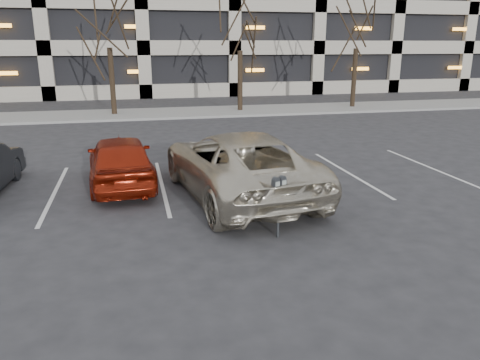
{
  "coord_description": "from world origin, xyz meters",
  "views": [
    {
      "loc": [
        -2.09,
        -10.23,
        3.76
      ],
      "look_at": [
        -0.04,
        -1.38,
        1.11
      ],
      "focal_mm": 35.0,
      "sensor_mm": 36.0,
      "label": 1
    }
  ],
  "objects_px": {
    "tree_d": "(359,10)",
    "parking_meter": "(279,192)",
    "tree_b": "(106,3)",
    "suv_silver": "(238,164)",
    "car_red": "(121,160)",
    "tree_c": "(240,11)"
  },
  "relations": [
    {
      "from": "tree_b",
      "to": "tree_d",
      "type": "relative_size",
      "value": 1.02
    },
    {
      "from": "tree_d",
      "to": "suv_silver",
      "type": "xyz_separation_m",
      "value": [
        -10.53,
        -15.01,
        -4.8
      ]
    },
    {
      "from": "tree_d",
      "to": "suv_silver",
      "type": "bearing_deg",
      "value": -125.07
    },
    {
      "from": "parking_meter",
      "to": "tree_b",
      "type": "bearing_deg",
      "value": 78.38
    },
    {
      "from": "tree_d",
      "to": "parking_meter",
      "type": "height_order",
      "value": "tree_d"
    },
    {
      "from": "tree_c",
      "to": "suv_silver",
      "type": "relative_size",
      "value": 1.21
    },
    {
      "from": "parking_meter",
      "to": "suv_silver",
      "type": "xyz_separation_m",
      "value": [
        -0.17,
        2.85,
        -0.13
      ]
    },
    {
      "from": "tree_c",
      "to": "suv_silver",
      "type": "distance_m",
      "value": 16.1
    },
    {
      "from": "tree_b",
      "to": "parking_meter",
      "type": "xyz_separation_m",
      "value": [
        3.64,
        -17.85,
        -4.79
      ]
    },
    {
      "from": "tree_b",
      "to": "parking_meter",
      "type": "height_order",
      "value": "tree_b"
    },
    {
      "from": "car_red",
      "to": "suv_silver",
      "type": "bearing_deg",
      "value": 147.86
    },
    {
      "from": "parking_meter",
      "to": "car_red",
      "type": "height_order",
      "value": "car_red"
    },
    {
      "from": "tree_c",
      "to": "tree_b",
      "type": "bearing_deg",
      "value": 180.0
    },
    {
      "from": "parking_meter",
      "to": "suv_silver",
      "type": "height_order",
      "value": "suv_silver"
    },
    {
      "from": "tree_b",
      "to": "tree_c",
      "type": "xyz_separation_m",
      "value": [
        7.0,
        0.0,
        -0.27
      ]
    },
    {
      "from": "tree_b",
      "to": "tree_c",
      "type": "height_order",
      "value": "tree_b"
    },
    {
      "from": "parking_meter",
      "to": "suv_silver",
      "type": "distance_m",
      "value": 2.85
    },
    {
      "from": "parking_meter",
      "to": "tree_c",
      "type": "bearing_deg",
      "value": 56.19
    },
    {
      "from": "tree_d",
      "to": "parking_meter",
      "type": "bearing_deg",
      "value": -120.13
    },
    {
      "from": "suv_silver",
      "to": "car_red",
      "type": "xyz_separation_m",
      "value": [
        -2.93,
        1.58,
        -0.12
      ]
    },
    {
      "from": "tree_c",
      "to": "car_red",
      "type": "distance_m",
      "value": 15.65
    },
    {
      "from": "suv_silver",
      "to": "car_red",
      "type": "height_order",
      "value": "suv_silver"
    }
  ]
}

